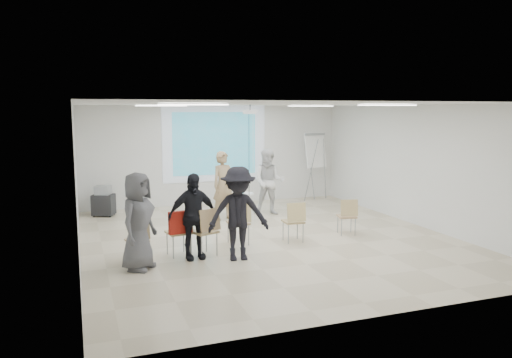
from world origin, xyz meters
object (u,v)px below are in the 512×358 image
object	(u,v)px
flipchart_easel	(315,151)
av_cart	(103,202)
chair_right_far	(348,214)
audience_left	(193,210)
player_right	(269,178)
audience_mid	(238,207)
player_left	(223,181)
chair_far_left	(138,237)
chair_center	(239,220)
laptop	(204,230)
chair_left_mid	(180,229)
pedestal_table	(244,203)
chair_left_inner	(206,228)
audience_outer	(138,215)
chair_right_inner	(294,219)

from	to	relation	value
flipchart_easel	av_cart	world-z (taller)	flipchart_easel
chair_right_far	audience_left	xyz separation A→B (m)	(-3.76, -0.59, 0.46)
player_right	audience_mid	distance (m)	4.27
player_left	av_cart	xyz separation A→B (m)	(-2.96, 1.53, -0.64)
chair_far_left	chair_center	xyz separation A→B (m)	(2.18, 0.51, 0.07)
laptop	av_cart	bearing A→B (deg)	-90.44
player_left	chair_left_mid	distance (m)	3.45
pedestal_table	player_right	size ratio (longest dim) A/B	0.34
chair_right_far	pedestal_table	bearing A→B (deg)	135.52
pedestal_table	player_left	size ratio (longest dim) A/B	0.33
player_right	chair_center	bearing A→B (deg)	-95.17
player_left	chair_left_mid	size ratio (longest dim) A/B	2.19
audience_mid	chair_far_left	bearing A→B (deg)	172.90
chair_left_inner	chair_right_far	xyz separation A→B (m)	(3.48, 0.54, -0.07)
audience_left	audience_mid	size ratio (longest dim) A/B	0.94
player_right	chair_left_mid	world-z (taller)	player_right
audience_outer	av_cart	bearing A→B (deg)	40.75
player_right	chair_left_inner	size ratio (longest dim) A/B	2.06
laptop	av_cart	size ratio (longest dim) A/B	0.43
av_cart	player_right	bearing A→B (deg)	5.34
pedestal_table	chair_left_inner	xyz separation A→B (m)	(-1.83, -3.16, 0.20)
pedestal_table	chair_left_mid	distance (m)	3.78
chair_left_mid	flipchart_easel	xyz separation A→B (m)	(5.27, 4.62, 1.02)
chair_center	chair_right_far	bearing A→B (deg)	0.35
audience_mid	pedestal_table	bearing A→B (deg)	77.47
pedestal_table	chair_right_inner	bearing A→B (deg)	-85.28
pedestal_table	player_right	world-z (taller)	player_right
chair_left_inner	laptop	xyz separation A→B (m)	(-0.03, 0.10, -0.05)
chair_left_inner	audience_left	size ratio (longest dim) A/B	0.50
chair_right_inner	flipchart_easel	xyz separation A→B (m)	(2.71, 4.44, 1.04)
player_right	chair_far_left	xyz separation A→B (m)	(-3.93, -3.25, -0.52)
chair_far_left	pedestal_table	bearing A→B (deg)	32.65
audience_mid	flipchart_easel	size ratio (longest dim) A/B	0.96
chair_left_inner	audience_outer	world-z (taller)	audience_outer
chair_far_left	laptop	distance (m)	1.28
chair_right_inner	audience_mid	distance (m)	1.79
player_right	chair_center	distance (m)	3.28
chair_left_mid	player_right	bearing A→B (deg)	35.43
pedestal_table	audience_mid	xyz separation A→B (m)	(-1.30, -3.58, 0.65)
chair_left_mid	audience_mid	world-z (taller)	audience_mid
laptop	audience_outer	distance (m)	1.47
chair_right_inner	audience_outer	world-z (taller)	audience_outer
chair_left_mid	chair_far_left	bearing A→B (deg)	178.21
player_left	chair_right_far	world-z (taller)	player_left
chair_left_inner	chair_left_mid	bearing A→B (deg)	139.20
chair_center	laptop	size ratio (longest dim) A/B	2.63
chair_right_inner	audience_mid	world-z (taller)	audience_mid
audience_mid	audience_outer	distance (m)	1.88
av_cart	chair_left_inner	bearing A→B (deg)	-47.35
chair_right_inner	audience_outer	bearing A→B (deg)	-164.91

